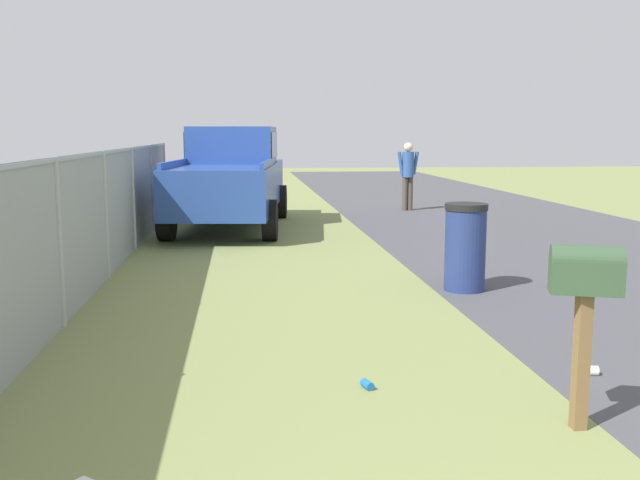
{
  "coord_description": "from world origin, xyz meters",
  "views": [
    {
      "loc": [
        -0.43,
        1.38,
        1.96
      ],
      "look_at": [
        5.93,
        0.7,
        1.0
      ],
      "focal_mm": 40.19,
      "sensor_mm": 36.0,
      "label": 1
    }
  ],
  "objects_px": {
    "pickup_truck": "(231,174)",
    "mailbox": "(586,284)",
    "pedestrian": "(408,171)",
    "trash_bin": "(465,247)"
  },
  "relations": [
    {
      "from": "mailbox",
      "to": "pickup_truck",
      "type": "distance_m",
      "value": 11.04
    },
    {
      "from": "trash_bin",
      "to": "pedestrian",
      "type": "distance_m",
      "value": 9.41
    },
    {
      "from": "pickup_truck",
      "to": "mailbox",
      "type": "bearing_deg",
      "value": -160.99
    },
    {
      "from": "mailbox",
      "to": "trash_bin",
      "type": "bearing_deg",
      "value": 10.45
    },
    {
      "from": "mailbox",
      "to": "trash_bin",
      "type": "xyz_separation_m",
      "value": [
        4.22,
        -0.54,
        -0.43
      ]
    },
    {
      "from": "pickup_truck",
      "to": "pedestrian",
      "type": "height_order",
      "value": "pickup_truck"
    },
    {
      "from": "pickup_truck",
      "to": "trash_bin",
      "type": "distance_m",
      "value": 7.22
    },
    {
      "from": "mailbox",
      "to": "pedestrian",
      "type": "relative_size",
      "value": 0.72
    },
    {
      "from": "trash_bin",
      "to": "pedestrian",
      "type": "relative_size",
      "value": 0.64
    },
    {
      "from": "pedestrian",
      "to": "pickup_truck",
      "type": "bearing_deg",
      "value": -66.34
    }
  ]
}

